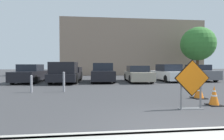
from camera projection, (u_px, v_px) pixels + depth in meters
ground_plane at (118, 83)px, 13.35m from camera, size 96.00×96.00×0.00m
curb_lip at (190, 133)px, 3.41m from camera, size 29.88×0.20×0.14m
road_closed_sign at (192, 82)px, 5.52m from camera, size 1.16×0.20×1.58m
traffic_cone_nearest at (214, 96)px, 6.07m from camera, size 0.44×0.44×0.68m
traffic_cone_second at (199, 91)px, 7.37m from camera, size 0.52×0.52×0.67m
parked_car_nearest at (31, 74)px, 14.19m from camera, size 1.83×4.38×1.46m
pickup_truck at (66, 73)px, 13.96m from camera, size 2.25×5.11×1.63m
parked_car_second at (103, 73)px, 14.63m from camera, size 1.95×4.13×1.57m
parked_car_third at (138, 74)px, 14.69m from camera, size 2.03×4.33×1.35m
parked_car_fourth at (169, 73)px, 15.46m from camera, size 1.99×4.30×1.48m
parked_car_fifth at (198, 73)px, 16.02m from camera, size 2.00×4.28×1.44m
bollard_nearest at (64, 81)px, 9.12m from camera, size 0.12×0.12×1.06m
bollard_second at (31, 83)px, 8.95m from camera, size 0.12×0.12×0.89m
building_facade_backdrop at (131, 49)px, 26.40m from camera, size 20.24×5.00×7.80m
street_tree_behind_lot at (198, 44)px, 20.73m from camera, size 3.97×3.97×5.92m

